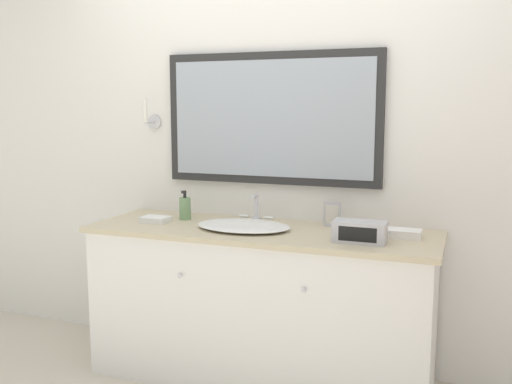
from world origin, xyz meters
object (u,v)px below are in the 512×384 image
at_px(sink_basin, 244,225).
at_px(picture_frame, 332,214).
at_px(appliance_box, 360,232).
at_px(soap_bottle, 185,208).

bearing_deg(sink_basin, picture_frame, 25.72).
relative_size(sink_basin, appliance_box, 2.03).
height_order(appliance_box, picture_frame, picture_frame).
bearing_deg(appliance_box, picture_frame, 124.20).
xyz_separation_m(sink_basin, soap_bottle, (-0.42, 0.12, 0.05)).
bearing_deg(picture_frame, appliance_box, -55.80).
distance_m(soap_bottle, picture_frame, 0.86).
height_order(soap_bottle, appliance_box, soap_bottle).
bearing_deg(picture_frame, soap_bottle, -173.86).
xyz_separation_m(sink_basin, appliance_box, (0.64, -0.10, 0.03)).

